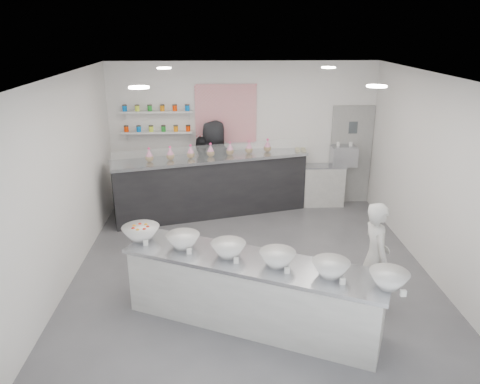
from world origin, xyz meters
The scene contains 26 objects.
floor centered at (0.00, 0.00, 0.00)m, with size 6.00×6.00×0.00m, color #515156.
ceiling centered at (0.00, 0.00, 3.00)m, with size 6.00×6.00×0.00m, color white.
back_wall centered at (0.00, 3.00, 1.50)m, with size 5.50×5.50×0.00m, color white.
left_wall centered at (-2.75, 0.00, 1.50)m, with size 6.00×6.00×0.00m, color white.
right_wall centered at (2.75, 0.00, 1.50)m, with size 6.00×6.00×0.00m, color white.
back_door centered at (2.30, 2.97, 1.05)m, with size 0.88×0.04×2.10m, color gray.
pattern_panel centered at (-0.35, 2.98, 1.95)m, with size 1.25×0.03×1.20m, color #E5445B.
jar_shelf_lower centered at (-1.75, 2.90, 1.60)m, with size 1.45×0.22×0.04m, color silver.
jar_shelf_upper centered at (-1.75, 2.90, 2.02)m, with size 1.45×0.22×0.04m, color silver.
preserve_jars centered at (-1.75, 2.88, 1.88)m, with size 1.45×0.10×0.56m, color #FB3700, non-canonical shape.
downlight_0 centered at (-1.40, -1.00, 2.98)m, with size 0.24×0.24×0.02m, color white.
downlight_1 centered at (1.40, -1.00, 2.98)m, with size 0.24×0.24×0.02m, color white.
downlight_2 centered at (-1.40, 1.60, 2.98)m, with size 0.24×0.24×0.02m, color white.
downlight_3 centered at (1.40, 1.60, 2.98)m, with size 0.24×0.24×0.02m, color white.
prep_counter centered at (-0.09, -1.40, 0.46)m, with size 3.34×0.76×0.91m, color #ADAEA8.
back_bar centered at (-0.66, 2.38, 0.61)m, with size 3.91×0.72×1.21m, color black.
sneeze_guard centered at (-0.57, 2.05, 1.38)m, with size 3.85×0.02×0.33m, color white.
espresso_ledge centered at (1.55, 2.78, 0.44)m, with size 1.19×0.38×0.88m, color #ADAEA8.
espresso_machine centered at (2.10, 2.78, 1.08)m, with size 0.52×0.36×0.40m, color #93969E.
cup_stacks centered at (1.19, 2.78, 1.07)m, with size 0.24×0.24×0.37m, color #BBB682, non-canonical shape.
prep_bowls centered at (-0.09, -1.40, 1.00)m, with size 3.70×0.55×0.18m, color white, non-canonical shape.
label_cards centered at (0.14, -1.89, 0.95)m, with size 3.31×0.04×0.07m, color white, non-canonical shape.
cookie_bags centered at (-0.66, 2.38, 1.35)m, with size 2.55×0.15×0.27m, color pink, non-canonical shape.
woman_prep centered at (1.57, -1.11, 0.77)m, with size 0.56×0.37×1.53m, color silver.
staff_left centered at (-0.85, 2.63, 0.78)m, with size 0.76×0.59×1.56m, color black.
staff_right centered at (-0.60, 2.63, 0.94)m, with size 0.92×0.60×1.88m, color black.
Camera 1 is at (-0.45, -6.57, 3.66)m, focal length 35.00 mm.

